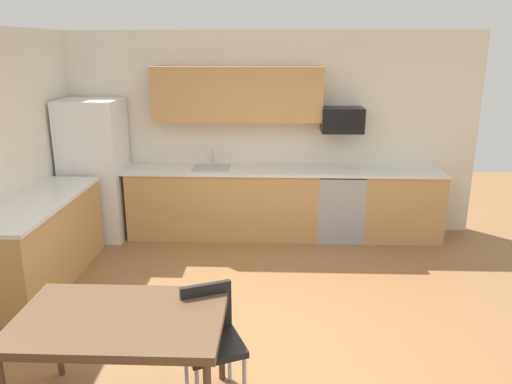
{
  "coord_description": "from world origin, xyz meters",
  "views": [
    {
      "loc": [
        0.2,
        -4.15,
        2.52
      ],
      "look_at": [
        0.0,
        1.0,
        1.0
      ],
      "focal_mm": 35.25,
      "sensor_mm": 36.0,
      "label": 1
    }
  ],
  "objects_px": {
    "microwave": "(342,120)",
    "chair_near_table": "(211,334)",
    "refrigerator": "(95,170)",
    "oven_range": "(339,204)",
    "dining_table": "(120,324)"
  },
  "relations": [
    {
      "from": "microwave",
      "to": "dining_table",
      "type": "xyz_separation_m",
      "value": [
        -1.9,
        -3.58,
        -0.87
      ]
    },
    {
      "from": "refrigerator",
      "to": "dining_table",
      "type": "xyz_separation_m",
      "value": [
        1.34,
        -3.4,
        -0.22
      ]
    },
    {
      "from": "microwave",
      "to": "chair_near_table",
      "type": "height_order",
      "value": "microwave"
    },
    {
      "from": "dining_table",
      "to": "chair_near_table",
      "type": "height_order",
      "value": "chair_near_table"
    },
    {
      "from": "oven_range",
      "to": "chair_near_table",
      "type": "relative_size",
      "value": 1.07
    },
    {
      "from": "microwave",
      "to": "dining_table",
      "type": "distance_m",
      "value": 4.15
    },
    {
      "from": "microwave",
      "to": "oven_range",
      "type": "bearing_deg",
      "value": -90.0
    },
    {
      "from": "chair_near_table",
      "to": "oven_range",
      "type": "bearing_deg",
      "value": 68.03
    },
    {
      "from": "microwave",
      "to": "chair_near_table",
      "type": "xyz_separation_m",
      "value": [
        -1.32,
        -3.37,
        -1.07
      ]
    },
    {
      "from": "refrigerator",
      "to": "microwave",
      "type": "distance_m",
      "value": 3.32
    },
    {
      "from": "oven_range",
      "to": "chair_near_table",
      "type": "xyz_separation_m",
      "value": [
        -1.32,
        -3.27,
        0.05
      ]
    },
    {
      "from": "oven_range",
      "to": "microwave",
      "type": "xyz_separation_m",
      "value": [
        0.0,
        0.1,
        1.12
      ]
    },
    {
      "from": "refrigerator",
      "to": "chair_near_table",
      "type": "xyz_separation_m",
      "value": [
        1.93,
        -3.19,
        -0.42
      ]
    },
    {
      "from": "refrigerator",
      "to": "oven_range",
      "type": "relative_size",
      "value": 2.03
    },
    {
      "from": "dining_table",
      "to": "oven_range",
      "type": "bearing_deg",
      "value": 61.36
    }
  ]
}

